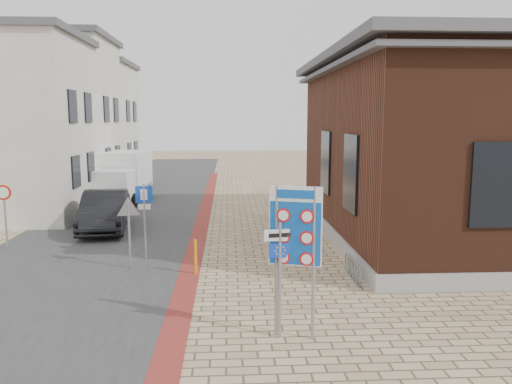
{
  "coord_description": "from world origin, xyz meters",
  "views": [
    {
      "loc": [
        -0.83,
        -11.21,
        4.47
      ],
      "look_at": [
        0.03,
        4.21,
        2.2
      ],
      "focal_mm": 35.0,
      "sensor_mm": 36.0,
      "label": 1
    }
  ],
  "objects_px": {
    "border_sign": "(295,229)",
    "sedan": "(105,211)",
    "essen_sign": "(280,262)",
    "parking_sign": "(144,208)",
    "box_truck": "(123,177)",
    "bollard": "(195,257)"
  },
  "relations": [
    {
      "from": "box_truck",
      "to": "border_sign",
      "type": "xyz_separation_m",
      "value": [
        6.99,
        -17.16,
        0.88
      ]
    },
    {
      "from": "parking_sign",
      "to": "sedan",
      "type": "bearing_deg",
      "value": 116.74
    },
    {
      "from": "sedan",
      "to": "border_sign",
      "type": "distance_m",
      "value": 12.34
    },
    {
      "from": "essen_sign",
      "to": "bollard",
      "type": "distance_m",
      "value": 4.86
    },
    {
      "from": "sedan",
      "to": "essen_sign",
      "type": "xyz_separation_m",
      "value": [
        6.04,
        -10.48,
        0.82
      ]
    },
    {
      "from": "border_sign",
      "to": "bollard",
      "type": "height_order",
      "value": "border_sign"
    },
    {
      "from": "border_sign",
      "to": "bollard",
      "type": "xyz_separation_m",
      "value": [
        -2.3,
        4.3,
        -1.76
      ]
    },
    {
      "from": "border_sign",
      "to": "parking_sign",
      "type": "relative_size",
      "value": 1.29
    },
    {
      "from": "box_truck",
      "to": "bollard",
      "type": "xyz_separation_m",
      "value": [
        4.69,
        -12.86,
        -0.88
      ]
    },
    {
      "from": "essen_sign",
      "to": "parking_sign",
      "type": "xyz_separation_m",
      "value": [
        -3.69,
        6.0,
        0.06
      ]
    },
    {
      "from": "box_truck",
      "to": "bollard",
      "type": "bearing_deg",
      "value": -65.5
    },
    {
      "from": "box_truck",
      "to": "bollard",
      "type": "relative_size",
      "value": 5.11
    },
    {
      "from": "essen_sign",
      "to": "parking_sign",
      "type": "distance_m",
      "value": 7.05
    },
    {
      "from": "box_truck",
      "to": "parking_sign",
      "type": "height_order",
      "value": "box_truck"
    },
    {
      "from": "parking_sign",
      "to": "box_truck",
      "type": "bearing_deg",
      "value": 104.03
    },
    {
      "from": "essen_sign",
      "to": "parking_sign",
      "type": "bearing_deg",
      "value": 113.03
    },
    {
      "from": "bollard",
      "to": "border_sign",
      "type": "bearing_deg",
      "value": -61.86
    },
    {
      "from": "essen_sign",
      "to": "parking_sign",
      "type": "relative_size",
      "value": 0.99
    },
    {
      "from": "border_sign",
      "to": "sedan",
      "type": "bearing_deg",
      "value": 139.02
    },
    {
      "from": "border_sign",
      "to": "parking_sign",
      "type": "height_order",
      "value": "border_sign"
    },
    {
      "from": "box_truck",
      "to": "parking_sign",
      "type": "xyz_separation_m",
      "value": [
        2.99,
        -11.16,
        0.27
      ]
    },
    {
      "from": "box_truck",
      "to": "essen_sign",
      "type": "relative_size",
      "value": 2.19
    }
  ]
}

